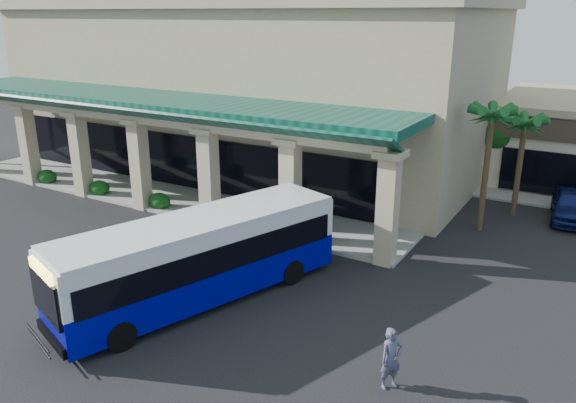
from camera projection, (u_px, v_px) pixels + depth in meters
The scene contains 9 objects.
ground at pixel (189, 279), 21.77m from camera, with size 110.00×110.00×0.00m, color black.
main_building at pixel (249, 79), 36.87m from camera, with size 30.80×14.80×11.35m, color tan, non-canonical shape.
arcade at pixel (154, 148), 30.26m from camera, with size 30.00×6.20×5.70m, color #093B30, non-canonical shape.
palm_0 at pixel (487, 163), 25.58m from camera, with size 2.40×2.40×6.60m, color #165421, non-canonical shape.
palm_1 at pixel (520, 160), 27.67m from camera, with size 2.40×2.40×5.80m, color #165421, non-canonical shape.
broadleaf_tree at pixel (497, 146), 32.87m from camera, with size 2.60×2.60×4.81m, color #0D3C0F, non-canonical shape.
transit_bus at pixel (201, 260), 19.74m from camera, with size 2.58×11.07×3.09m, color #030497, non-canonical shape.
pedestrian at pixel (391, 358), 15.19m from camera, with size 0.66×0.43×1.80m, color #4A4C67.
car_silver at pixel (571, 205), 27.74m from camera, with size 1.79×4.45×1.52m, color navy.
Camera 1 is at (13.32, -14.98, 9.78)m, focal length 35.00 mm.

